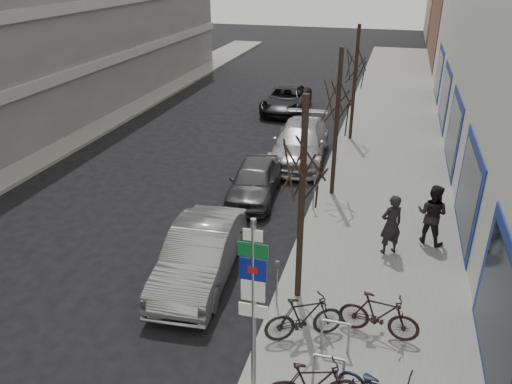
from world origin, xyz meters
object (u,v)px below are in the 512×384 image
Objects in this scene: highway_sign_pole at (253,303)px; bike_mid_inner at (304,317)px; tree_near at (304,154)px; meter_mid at (314,189)px; meter_front at (277,278)px; pedestrian_far at (432,214)px; bike_rack at (328,368)px; parked_car_back at (300,142)px; parked_car_mid at (254,180)px; bike_far_inner at (379,315)px; pedestrian_near at (391,225)px; parked_car_front at (200,255)px; tree_far at (357,56)px; tree_mid at (339,89)px; meter_back at (335,139)px; lane_car at (286,99)px.

bike_mid_inner is at bearing 71.61° from highway_sign_pole.
tree_near is 5.95m from meter_mid.
meter_front is (-0.45, -0.50, -3.19)m from tree_near.
meter_front is 5.73m from pedestrian_far.
bike_rack is 0.41× the size of tree_near.
parked_car_mid is at bearing -104.79° from parked_car_back.
bike_far_inner is 3.81m from pedestrian_near.
bike_rack is at bearing 94.20° from pedestrian_far.
tree_near is at bearing 86.74° from highway_sign_pole.
parked_car_mid is 0.74× the size of parked_car_back.
parked_car_front is at bearing -95.46° from parked_car_mid.
tree_far reaches higher than bike_far_inner.
pedestrian_near is at bearing 22.45° from parked_car_front.
tree_mid is 8.49m from bike_far_inner.
tree_mid is 4.33× the size of meter_mid.
pedestrian_near reaches higher than bike_far_inner.
meter_front and meter_back have the same top height.
bike_mid_inner reaches higher than bike_rack.
tree_near reaches higher than bike_rack.
pedestrian_far is at bearing -17.97° from meter_mid.
tree_mid is at bearing -64.20° from parked_car_back.
bike_far_inner is (2.55, -0.50, -0.20)m from meter_front.
meter_mid is (-0.45, -1.50, -3.19)m from tree_mid.
highway_sign_pole is at bearing -59.92° from parked_car_front.
bike_mid_inner is at bearing -33.39° from parked_car_front.
bike_far_inner is (2.55, -11.50, -0.20)m from meter_back.
meter_front is at bearing -91.91° from tree_far.
bike_rack is 2.10m from bike_far_inner.
pedestrian_near is at bearing -50.22° from bike_mid_inner.
pedestrian_near is at bearing 4.61° from bike_far_inner.
tree_mid is 4.48m from parked_car_mid.
bike_far_inner is at bearing -74.38° from tree_mid.
parked_car_back is (-1.47, 4.93, -0.11)m from meter_mid.
bike_mid_inner is at bearing -81.78° from parked_car_back.
meter_mid is 5.50m from meter_back.
meter_mid is at bearing -106.70° from tree_mid.
lane_car is at bearing 103.56° from tree_near.
meter_mid is at bearing -20.36° from parked_car_mid.
bike_rack is 1.78× the size of meter_mid.
pedestrian_near reaches higher than parked_car_mid.
highway_sign_pole is 10.15m from tree_mid.
lane_car is at bearing 106.83° from meter_mid.
tree_near is 1.09× the size of lane_car.
lane_car is at bearing 101.81° from meter_front.
parked_car_front is 5.63m from pedestrian_near.
meter_back is at bearing 92.45° from tree_near.
parked_car_mid is at bearing 5.41° from pedestrian_far.
meter_back is 7.75m from pedestrian_far.
lane_car is at bearing 104.89° from bike_rack.
parked_car_front reaches higher than bike_mid_inner.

